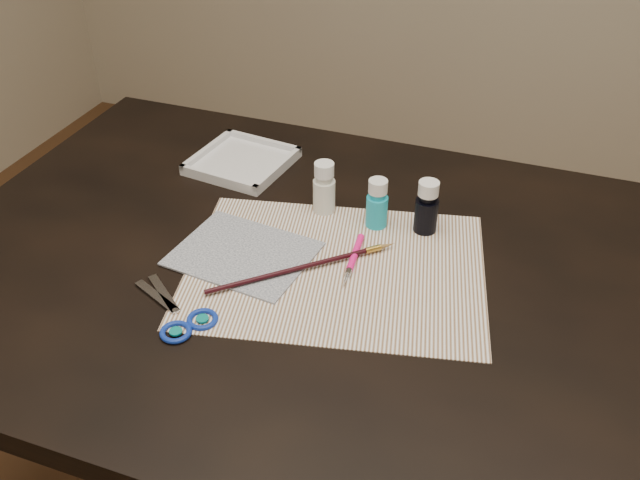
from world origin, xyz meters
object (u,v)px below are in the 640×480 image
(paint_bottle_navy, at_px, (427,207))
(scissors, at_px, (166,307))
(paper, at_px, (336,269))
(canvas, at_px, (243,254))
(paint_bottle_cyan, at_px, (377,203))
(paint_bottle_white, at_px, (324,187))
(palette_tray, at_px, (242,161))

(paint_bottle_navy, bearing_deg, scissors, -133.19)
(paper, xyz_separation_m, canvas, (-0.15, -0.02, 0.00))
(paint_bottle_cyan, distance_m, scissors, 0.40)
(paint_bottle_cyan, height_order, scissors, paint_bottle_cyan)
(canvas, height_order, paint_bottle_navy, paint_bottle_navy)
(canvas, relative_size, scissors, 1.21)
(canvas, bearing_deg, paint_bottle_white, 65.19)
(paper, relative_size, paint_bottle_white, 4.87)
(canvas, height_order, palette_tray, palette_tray)
(paint_bottle_white, height_order, paint_bottle_navy, same)
(paint_bottle_navy, height_order, scissors, paint_bottle_navy)
(paper, bearing_deg, paint_bottle_cyan, 79.55)
(paint_bottle_navy, xyz_separation_m, scissors, (-0.31, -0.33, -0.04))
(paint_bottle_cyan, relative_size, paint_bottle_navy, 0.94)
(paint_bottle_white, distance_m, paint_bottle_cyan, 0.10)
(palette_tray, bearing_deg, paint_bottle_white, -25.15)
(canvas, bearing_deg, paint_bottle_cyan, 41.25)
(paint_bottle_white, relative_size, scissors, 0.54)
(paper, height_order, scissors, scissors)
(paper, bearing_deg, paint_bottle_navy, 54.82)
(paint_bottle_white, distance_m, palette_tray, 0.23)
(paint_bottle_navy, height_order, palette_tray, paint_bottle_navy)
(paint_bottle_navy, relative_size, scissors, 0.54)
(scissors, bearing_deg, canvas, -82.51)
(paint_bottle_cyan, bearing_deg, paper, -100.45)
(paint_bottle_navy, bearing_deg, canvas, -146.85)
(canvas, height_order, scissors, scissors)
(scissors, bearing_deg, paint_bottle_navy, -108.51)
(paint_bottle_white, xyz_separation_m, paint_bottle_navy, (0.18, 0.00, 0.00))
(paint_bottle_navy, distance_m, palette_tray, 0.40)
(canvas, distance_m, paint_bottle_white, 0.19)
(canvas, bearing_deg, palette_tray, 115.47)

